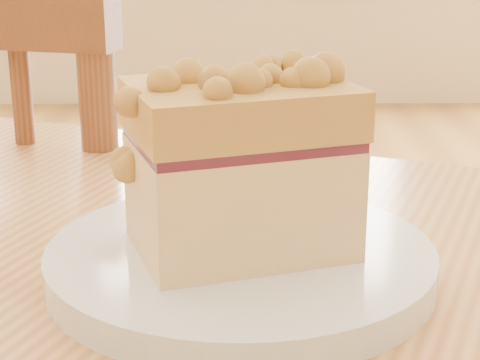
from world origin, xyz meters
name	(u,v)px	position (x,y,z in m)	size (l,w,h in m)	color
cafe_chair_main	(37,328)	(-0.01, 0.66, 0.46)	(0.50, 0.50, 0.91)	brown
plate	(240,263)	(0.25, 0.19, 0.76)	(0.24, 0.24, 0.02)	white
cake_slice	(237,159)	(0.24, 0.19, 0.83)	(0.15, 0.13, 0.12)	tan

